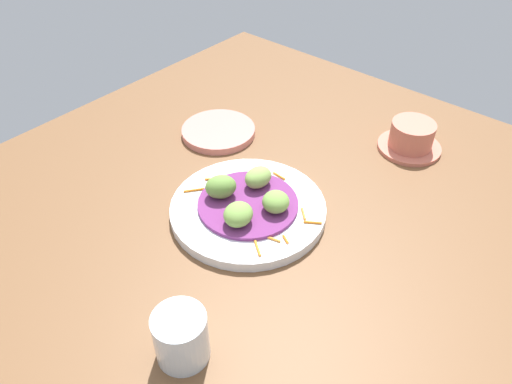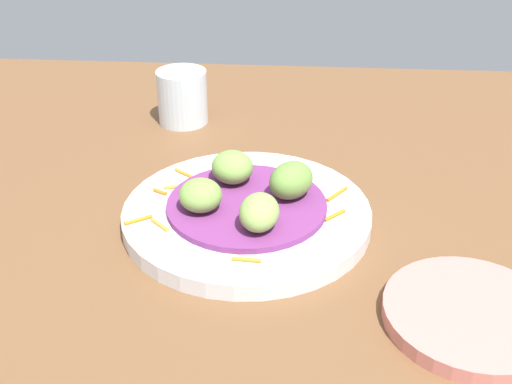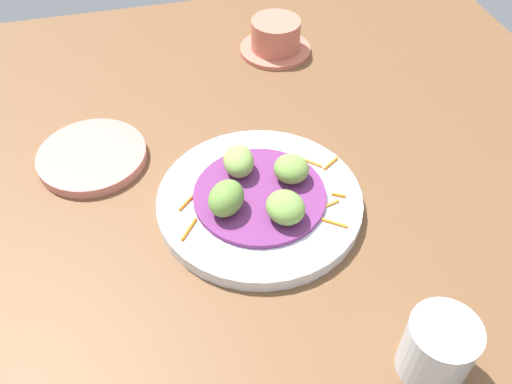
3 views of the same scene
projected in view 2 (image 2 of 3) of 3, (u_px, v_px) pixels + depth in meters
The scene contains 10 objects.
table_surface at pixel (225, 248), 68.33cm from camera, with size 110.00×110.00×2.00cm, color brown.
main_plate at pixel (247, 215), 70.29cm from camera, with size 26.92×26.92×1.85cm, color silver.
cabbage_bed at pixel (247, 205), 69.64cm from camera, with size 17.32×17.32×0.69cm, color #702D6B.
carrot_garnish at pixel (223, 206), 69.68cm from camera, with size 17.84×23.53×0.40cm.
guac_scoop_left at pixel (235, 167), 72.74cm from camera, with size 5.20×4.70×3.49cm, color #759E47.
guac_scoop_center at pixel (201, 195), 67.47cm from camera, with size 4.56×4.70×3.37cm, color #759E47.
guac_scoop_right at pixel (259, 212), 64.43cm from camera, with size 4.04×5.24×3.53cm, color #84A851.
guac_scoop_back at pixel (291, 180), 69.60cm from camera, with size 5.40×4.22×4.01cm, color olive.
side_plate_small at pixel (471, 315), 56.50cm from camera, with size 15.47×15.47×1.47cm, color tan.
water_glass at pixel (182, 97), 92.06cm from camera, with size 7.11×7.11×7.65cm, color silver.
Camera 2 is at (55.58, 7.53, 40.61)cm, focal length 45.30 mm.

